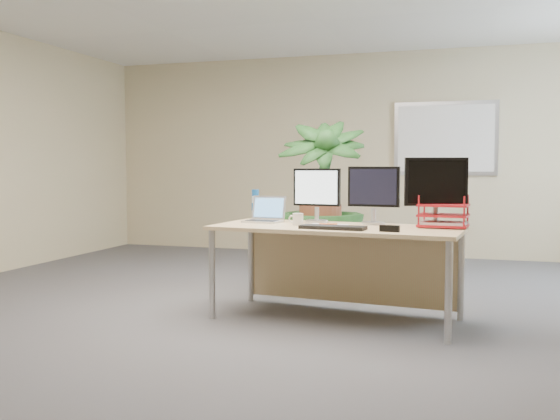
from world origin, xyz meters
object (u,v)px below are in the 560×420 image
(monitor_left, at_px, (317,191))
(laptop, at_px, (265,215))
(floor_plant, at_px, (320,213))
(desk, at_px, (340,244))
(monitor_right, at_px, (374,191))

(monitor_left, relative_size, laptop, 1.38)
(floor_plant, distance_m, laptop, 0.89)
(desk, relative_size, laptop, 6.13)
(monitor_left, relative_size, monitor_right, 0.97)
(floor_plant, relative_size, monitor_left, 3.38)
(floor_plant, distance_m, monitor_right, 1.05)
(desk, xyz_separation_m, laptop, (-0.65, 0.09, 0.21))
(monitor_right, relative_size, laptop, 1.43)
(laptop, bearing_deg, floor_plant, 72.63)
(monitor_left, distance_m, monitor_right, 0.48)
(desk, height_order, monitor_right, monitor_right)
(monitor_left, height_order, laptop, monitor_left)
(desk, height_order, laptop, laptop)
(floor_plant, height_order, monitor_left, floor_plant)
(monitor_left, height_order, monitor_right, monitor_right)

